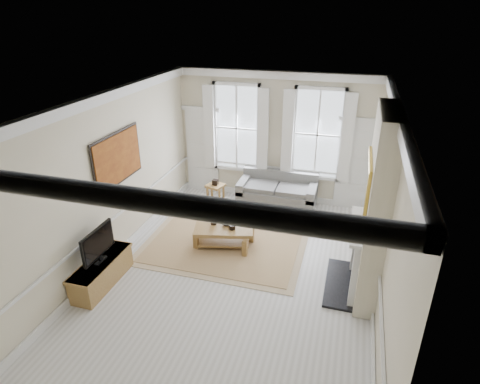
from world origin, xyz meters
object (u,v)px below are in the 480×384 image
(coffee_table, at_px, (224,230))
(tv_stand, at_px, (102,272))
(side_table, at_px, (215,188))
(sofa, at_px, (278,193))

(coffee_table, relative_size, tv_stand, 0.98)
(side_table, distance_m, tv_stand, 4.02)
(side_table, relative_size, tv_stand, 0.36)
(side_table, xyz_separation_m, coffee_table, (0.90, -2.00, -0.01))
(side_table, bearing_deg, coffee_table, -65.76)
(side_table, distance_m, coffee_table, 2.19)
(side_table, height_order, tv_stand, tv_stand)
(sofa, height_order, coffee_table, sofa)
(sofa, relative_size, coffee_table, 1.42)
(tv_stand, bearing_deg, coffee_table, 47.11)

